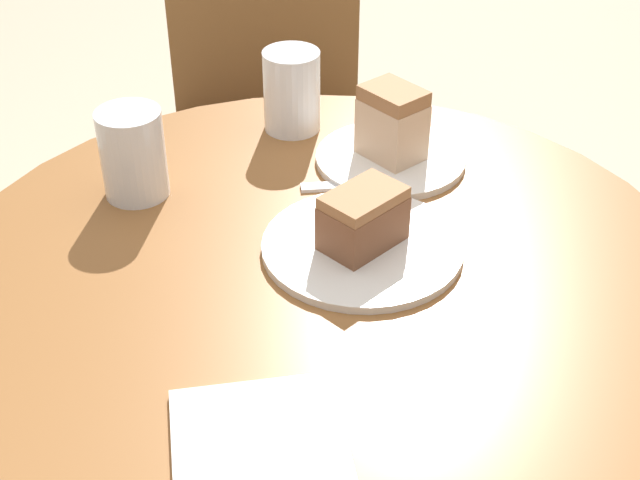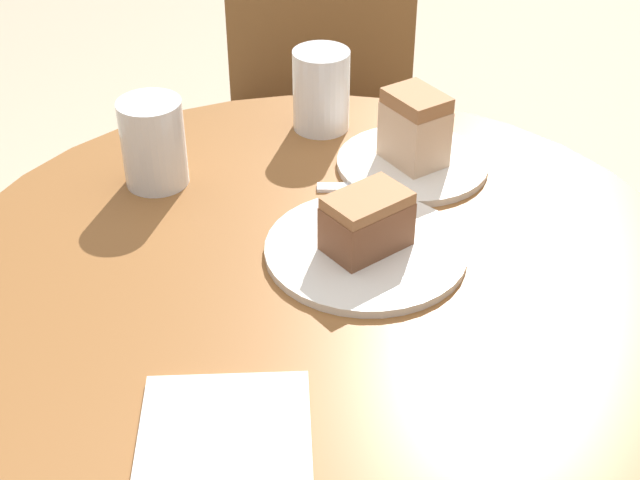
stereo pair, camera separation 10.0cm
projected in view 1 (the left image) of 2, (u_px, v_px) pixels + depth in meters
table at (320, 383)px, 1.13m from camera, size 0.90×0.90×0.75m
chair at (263, 136)px, 1.85m from camera, size 0.44×0.49×0.92m
plate_near at (362, 247)px, 1.05m from camera, size 0.24×0.24×0.01m
plate_far at (390, 158)px, 1.22m from camera, size 0.20×0.20×0.01m
cake_slice_near at (363, 218)px, 1.03m from camera, size 0.11×0.11×0.07m
cake_slice_far at (392, 123)px, 1.19m from camera, size 0.10×0.10×0.10m
glass_lemonade at (133, 158)px, 1.13m from camera, size 0.08×0.08×0.12m
glass_water at (292, 94)px, 1.27m from camera, size 0.08×0.08×0.12m
napkin_stack at (260, 444)px, 0.80m from camera, size 0.18×0.18×0.01m
fork at (360, 185)px, 1.17m from camera, size 0.16×0.03×0.00m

